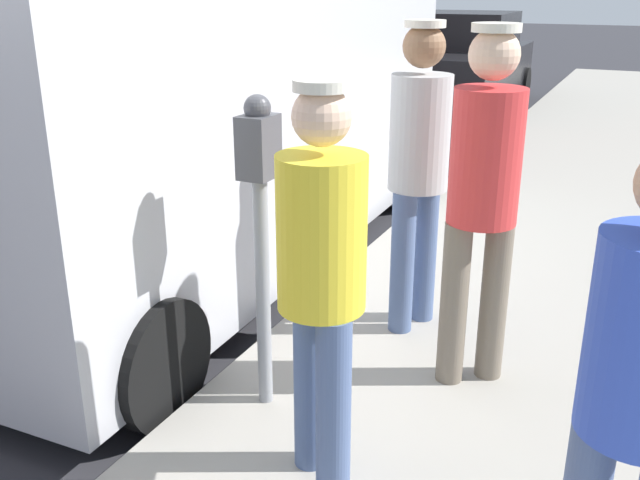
# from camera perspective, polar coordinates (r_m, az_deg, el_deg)

# --- Properties ---
(ground_plane) EXTENTS (80.00, 80.00, 0.00)m
(ground_plane) POSITION_cam_1_polar(r_m,az_deg,el_deg) (4.51, -19.10, -9.18)
(ground_plane) COLOR #2D2D33
(parking_meter_near) EXTENTS (0.14, 0.18, 1.52)m
(parking_meter_near) POSITION_cam_1_polar(r_m,az_deg,el_deg) (3.20, -4.86, 2.99)
(parking_meter_near) COLOR gray
(parking_meter_near) RESTS_ON sidewalk_slab
(pedestrian_in_gray) EXTENTS (0.34, 0.35, 1.79)m
(pedestrian_in_gray) POSITION_cam_1_polar(r_m,az_deg,el_deg) (4.05, 7.98, 6.51)
(pedestrian_in_gray) COLOR #4C608C
(pedestrian_in_gray) RESTS_ON sidewalk_slab
(pedestrian_in_yellow) EXTENTS (0.34, 0.34, 1.66)m
(pedestrian_in_yellow) POSITION_cam_1_polar(r_m,az_deg,el_deg) (2.66, 0.12, -2.47)
(pedestrian_in_yellow) COLOR #4C608C
(pedestrian_in_yellow) RESTS_ON sidewalk_slab
(pedestrian_in_red) EXTENTS (0.34, 0.34, 1.80)m
(pedestrian_in_red) POSITION_cam_1_polar(r_m,az_deg,el_deg) (3.49, 13.08, 4.18)
(pedestrian_in_red) COLOR #726656
(pedestrian_in_red) RESTS_ON sidewalk_slab
(parked_van) EXTENTS (2.21, 5.24, 2.15)m
(parked_van) POSITION_cam_1_polar(r_m,az_deg,el_deg) (5.48, -9.04, 9.69)
(parked_van) COLOR #BCBCC1
(parked_van) RESTS_ON ground
(parked_sedan_ahead) EXTENTS (2.00, 4.43, 1.65)m
(parked_sedan_ahead) POSITION_cam_1_polar(r_m,az_deg,el_deg) (13.09, 11.28, 13.66)
(parked_sedan_ahead) COLOR black
(parked_sedan_ahead) RESTS_ON ground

